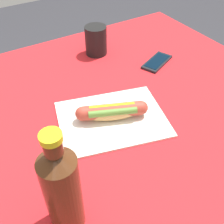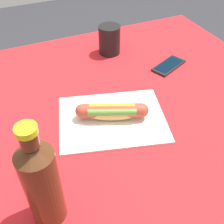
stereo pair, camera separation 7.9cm
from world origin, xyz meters
TOP-DOWN VIEW (x-y plane):
  - ground_plane at (0.00, 0.00)m, footprint 6.00×6.00m
  - dining_table at (0.00, 0.00)m, footprint 1.22×1.00m
  - paper_wrapper at (0.02, 0.06)m, footprint 0.36×0.31m
  - hot_dog at (0.02, 0.06)m, footprint 0.20×0.11m
  - cell_phone at (-0.29, -0.12)m, footprint 0.15×0.11m
  - soda_bottle at (0.26, 0.27)m, footprint 0.07×0.07m
  - drinking_cup at (-0.13, -0.30)m, footprint 0.08×0.08m

SIDE VIEW (x-z plane):
  - ground_plane at x=0.00m, z-range 0.00..0.00m
  - dining_table at x=0.00m, z-range 0.25..0.98m
  - paper_wrapper at x=0.02m, z-range 0.73..0.74m
  - cell_phone at x=-0.29m, z-range 0.73..0.74m
  - hot_dog at x=0.02m, z-range 0.74..0.79m
  - drinking_cup at x=-0.13m, z-range 0.73..0.84m
  - soda_bottle at x=0.26m, z-range 0.71..0.98m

